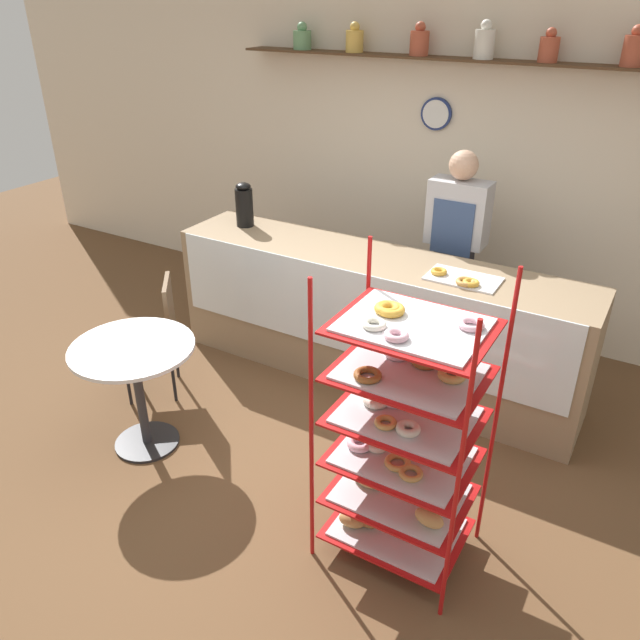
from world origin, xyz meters
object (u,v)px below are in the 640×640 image
Objects in this scene: person_worker at (454,251)px; donut_tray_counter at (462,279)px; coffee_carafe at (244,205)px; cafe_chair at (158,325)px; cafe_table at (136,371)px; pastry_rack at (402,436)px.

donut_tray_counter is (0.28, -0.67, 0.09)m from person_worker.
coffee_carafe is 1.89m from donut_tray_counter.
cafe_chair is 2.16m from donut_tray_counter.
coffee_carafe is (-0.29, 1.59, 0.60)m from cafe_table.
donut_tray_counter is (1.88, -0.15, -0.16)m from coffee_carafe.
pastry_rack is 2.12× the size of cafe_table.
donut_tray_counter is (1.92, 0.88, 0.46)m from cafe_chair.
pastry_rack reaches higher than cafe_table.
pastry_rack is 1.42m from donut_tray_counter.
person_worker reaches higher than cafe_table.
person_worker is at bearing 112.69° from donut_tray_counter.
person_worker reaches higher than coffee_carafe.
cafe_chair reaches higher than cafe_table.
person_worker is 0.73m from donut_tray_counter.
cafe_chair is at bearing -136.40° from person_worker.
coffee_carafe is (0.04, 1.04, 0.62)m from cafe_chair.
coffee_carafe is at bearing 175.31° from donut_tray_counter.
donut_tray_counter is (1.58, 1.43, 0.44)m from cafe_table.
donut_tray_counter is at bearing 76.05° from cafe_chair.
pastry_rack is 2.12m from person_worker.
person_worker is at bearing 103.31° from pastry_rack.
coffee_carafe reaches higher than cafe_table.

